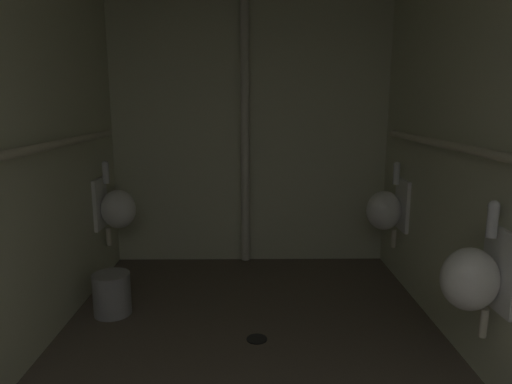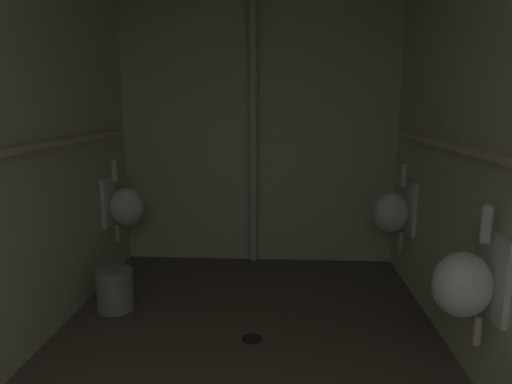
{
  "view_description": "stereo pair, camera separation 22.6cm",
  "coord_description": "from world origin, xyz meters",
  "views": [
    {
      "loc": [
        0.0,
        -0.09,
        1.56
      ],
      "look_at": [
        0.04,
        3.09,
        0.93
      ],
      "focal_mm": 31.67,
      "sensor_mm": 36.0,
      "label": 1
    },
    {
      "loc": [
        0.23,
        -0.09,
        1.56
      ],
      "look_at": [
        0.04,
        3.09,
        0.93
      ],
      "focal_mm": 31.67,
      "sensor_mm": 36.0,
      "label": 2
    }
  ],
  "objects": [
    {
      "name": "urinal_right_far",
      "position": [
        1.18,
        3.68,
        0.66
      ],
      "size": [
        0.32,
        0.3,
        0.76
      ],
      "color": "white"
    },
    {
      "name": "standpipe_back_wall",
      "position": [
        -0.05,
        4.19,
        1.25
      ],
      "size": [
        0.08,
        0.08,
        2.45
      ],
      "primitive_type": "cylinder",
      "color": "beige",
      "rests_on": "ground"
    },
    {
      "name": "supply_pipe_right",
      "position": [
        1.26,
        2.11,
        1.29
      ],
      "size": [
        0.06,
        3.59,
        0.06
      ],
      "color": "beige"
    },
    {
      "name": "wall_back",
      "position": [
        0.0,
        4.3,
        1.25
      ],
      "size": [
        2.77,
        0.06,
        2.5
      ],
      "primitive_type": "cube",
      "color": "beige",
      "rests_on": "ground"
    },
    {
      "name": "floor_drain",
      "position": [
        0.04,
        2.69,
        0.0
      ],
      "size": [
        0.14,
        0.14,
        0.01
      ],
      "primitive_type": "cylinder",
      "color": "black",
      "rests_on": "ground"
    },
    {
      "name": "urinal_right_mid",
      "position": [
        1.18,
        2.13,
        0.66
      ],
      "size": [
        0.32,
        0.3,
        0.76
      ],
      "color": "white"
    },
    {
      "name": "urinal_left_mid",
      "position": [
        -1.18,
        3.76,
        0.66
      ],
      "size": [
        0.32,
        0.3,
        0.76
      ],
      "color": "white"
    },
    {
      "name": "waste_bin",
      "position": [
        -1.04,
        3.08,
        0.16
      ],
      "size": [
        0.28,
        0.28,
        0.32
      ],
      "primitive_type": "cylinder",
      "color": "gray",
      "rests_on": "ground"
    }
  ]
}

